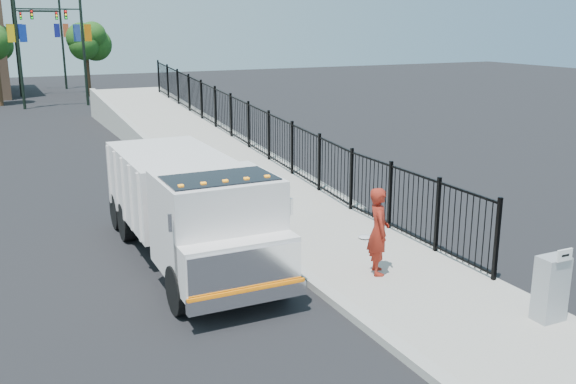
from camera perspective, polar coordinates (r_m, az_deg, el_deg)
name	(u,v)px	position (r m, az deg, el deg)	size (l,w,h in m)	color
ground	(306,280)	(14.32, 1.57, -7.82)	(120.00, 120.00, 0.00)	black
sidewalk	(433,296)	(13.73, 12.73, -8.97)	(3.55, 12.00, 0.12)	#9E998E
curb	(353,312)	(12.70, 5.76, -10.60)	(0.30, 12.00, 0.16)	#ADAAA3
ramp	(187,148)	(29.45, -9.00, 3.91)	(3.95, 24.00, 1.70)	#9E998E
iron_fence	(249,140)	(26.02, -3.50, 4.65)	(0.10, 28.00, 1.80)	black
truck	(190,204)	(15.05, -8.73, -1.03)	(2.52, 7.49, 2.56)	black
worker	(379,231)	(14.18, 8.05, -3.46)	(0.71, 0.47, 1.95)	maroon
utility_cabinet	(551,289)	(12.96, 22.31, -7.95)	(0.55, 0.40, 1.25)	gray
arrow_sign	(565,255)	(12.57, 23.37, -5.17)	(0.35, 0.04, 0.22)	white
debris	(365,237)	(16.68, 6.84, -3.98)	(0.34, 0.34, 0.08)	silver
light_pole_0	(23,40)	(45.17, -22.50, 12.35)	(3.77, 0.22, 8.00)	black
light_pole_1	(78,40)	(45.75, -18.15, 12.75)	(3.78, 0.22, 8.00)	black
light_pole_2	(20,38)	(53.11, -22.73, 12.55)	(3.78, 0.22, 8.00)	black
light_pole_3	(58,36)	(57.88, -19.76, 12.93)	(3.77, 0.22, 8.00)	black
tree_1	(85,44)	(51.63, -17.58, 12.47)	(2.26, 2.26, 5.13)	#382314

